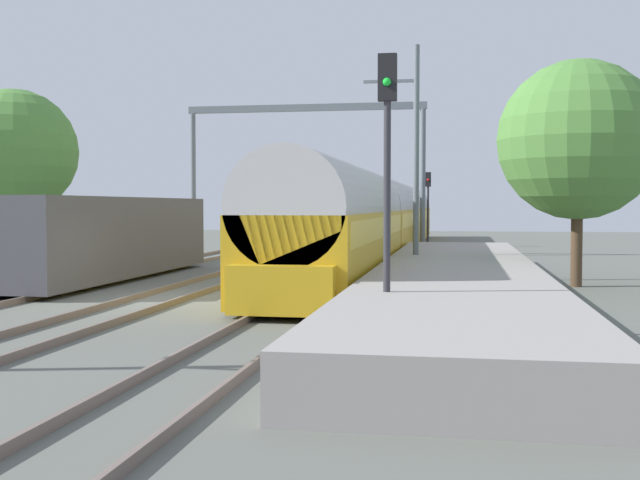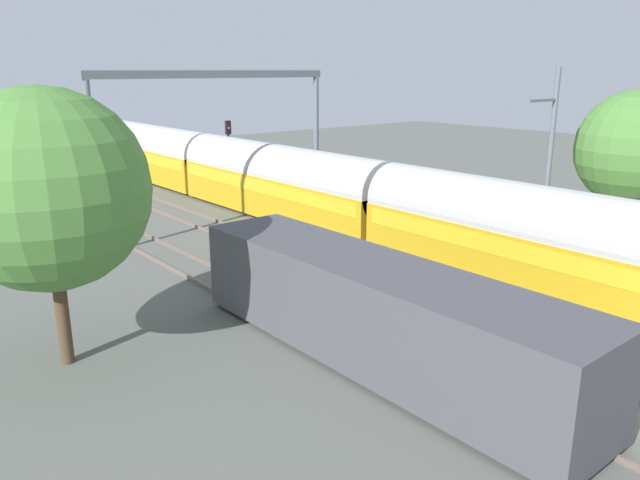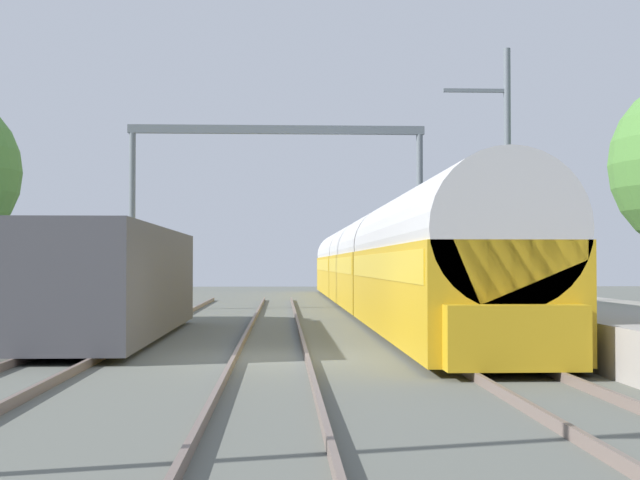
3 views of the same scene
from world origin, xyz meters
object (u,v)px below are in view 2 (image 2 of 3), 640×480
object	(u,v)px
freight_car	(375,312)
person_crossing	(295,193)
passenger_train	(280,182)
railway_signal_far	(229,146)
catenary_gantry	(218,118)

from	to	relation	value
freight_car	person_crossing	xyz separation A→B (m)	(9.83, 16.44, -0.44)
passenger_train	railway_signal_far	xyz separation A→B (m)	(1.92, 8.44, 1.03)
person_crossing	railway_signal_far	size ratio (longest dim) A/B	0.37
passenger_train	catenary_gantry	bearing A→B (deg)	-171.01
catenary_gantry	freight_car	bearing A→B (deg)	-105.32
catenary_gantry	railway_signal_far	bearing A→B (deg)	56.38
railway_signal_far	passenger_train	bearing A→B (deg)	-102.81
passenger_train	person_crossing	xyz separation A→B (m)	(1.58, 0.73, -0.94)
railway_signal_far	catenary_gantry	world-z (taller)	catenary_gantry
person_crossing	catenary_gantry	distance (m)	7.47
person_crossing	freight_car	bearing A→B (deg)	-24.96
freight_car	passenger_train	bearing A→B (deg)	62.29
freight_car	catenary_gantry	bearing A→B (deg)	74.68
railway_signal_far	person_crossing	bearing A→B (deg)	-92.50
railway_signal_far	catenary_gantry	distance (m)	11.23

